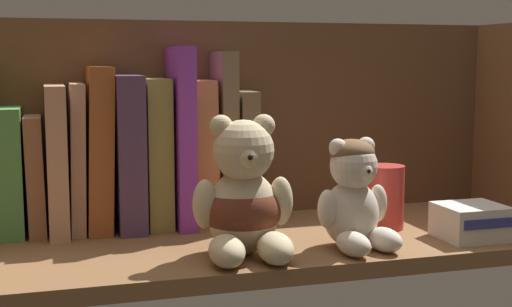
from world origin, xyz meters
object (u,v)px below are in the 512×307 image
Objects in this scene: book_6 at (99,148)px; teddy_bear_smaller at (354,196)px; book_10 at (201,151)px; book_3 at (35,174)px; book_7 at (127,151)px; small_product_box at (471,222)px; book_11 at (222,137)px; book_12 at (241,155)px; book_5 at (77,157)px; book_4 at (57,159)px; pillar_candle at (383,197)px; teddy_bear_larger at (244,201)px; book_8 at (155,152)px; book_2 at (10,171)px; book_9 at (179,136)px.

book_6 is 34.84cm from teddy_bear_smaller.
book_10 is 24.45cm from teddy_bear_smaller.
book_7 reaches higher than book_3.
book_6 reaches higher than small_product_box.
book_12 is (2.79, 0.00, -2.72)cm from book_11.
book_7 is at bearing 180.00° from book_10.
book_10 reaches higher than book_5.
pillar_candle is (42.31, -10.95, -5.43)cm from book_4.
book_6 is at bearing 163.45° from pillar_candle.
book_5 is 41.58cm from pillar_candle.
book_11 reaches higher than pillar_candle.
book_10 is 3.63cm from book_11.
teddy_bear_smaller reaches higher than pillar_candle.
book_11 is 23.81cm from pillar_candle.
small_product_box is at bearing -35.09° from book_11.
book_7 reaches higher than small_product_box.
small_product_box is (29.94, -0.75, -4.28)cm from teddy_bear_larger.
teddy_bear_larger is at bearing -51.45° from book_6.
book_2 is at bearing 180.00° from book_8.
teddy_bear_larger is at bearing -46.44° from book_5.
book_11 is 2.77× the size of pillar_candle.
book_3 is at bearing 152.43° from teddy_bear_smaller.
teddy_bear_smaller is (13.71, -0.48, -0.11)cm from teddy_bear_larger.
book_2 is 31.24cm from book_12.
book_5 reaches higher than book_12.
teddy_bear_smaller is at bearing -31.38° from book_5.
book_6 is 1.63× the size of teddy_bear_smaller.
small_product_box is (56.23, -19.53, -6.14)cm from book_2.
book_10 is (16.95, 0.00, 0.13)cm from book_5.
book_2 is 19.03cm from book_8.
teddy_bear_smaller is at bearing -65.49° from book_12.
book_4 reaches higher than book_2.
book_10 is at bearing 0.00° from book_7.
book_7 is at bearing 180.00° from book_12.
book_9 reaches higher than book_2.
book_2 is at bearing 180.00° from book_11.
book_7 reaches higher than teddy_bear_smaller.
book_12 is 20.76cm from pillar_candle.
teddy_bear_smaller is at bearing -33.89° from book_6.
book_2 reaches higher than teddy_bear_larger.
book_11 reaches higher than teddy_bear_larger.
book_8 reaches higher than pillar_candle.
book_11 is at bearing 180.00° from book_12.
book_9 is at bearing 132.73° from teddy_bear_smaller.
book_4 is at bearing 158.81° from small_product_box.
book_8 is at bearing 0.00° from book_6.
book_11 is at bearing 0.00° from book_6.
teddy_bear_larger is (-4.93, -18.78, -2.73)cm from book_12.
book_6 is 49.73cm from small_product_box.
book_7 reaches higher than book_2.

